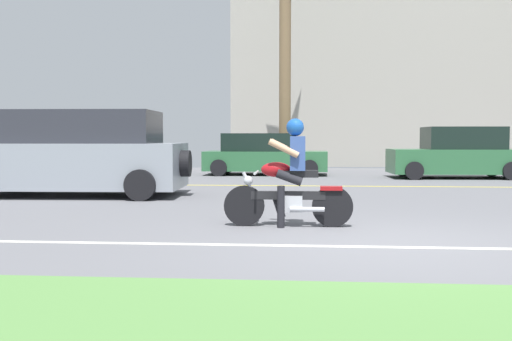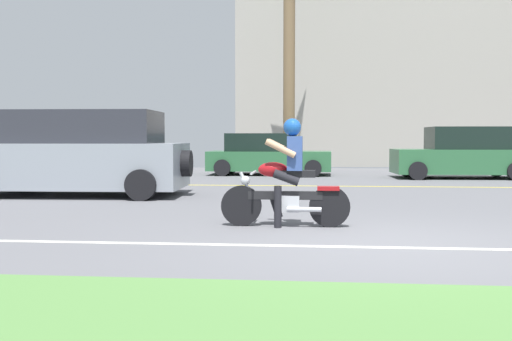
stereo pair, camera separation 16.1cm
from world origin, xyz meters
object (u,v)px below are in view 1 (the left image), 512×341
Objects in this scene: parked_car_1 at (264,155)px; parked_car_2 at (457,154)px; motorcyclist at (289,181)px; parked_car_0 at (104,154)px; suv_nearby at (76,154)px.

parked_car_2 is at bearing -10.80° from parked_car_1.
parked_car_2 reaches higher than motorcyclist.
parked_car_2 is (5.04, 10.74, 0.10)m from motorcyclist.
parked_car_0 is 5.48m from parked_car_1.
suv_nearby reaches higher than parked_car_0.
motorcyclist is 11.99m from parked_car_1.
parked_car_1 is at bearing 65.00° from suv_nearby.
suv_nearby is 7.34m from parked_car_0.
suv_nearby is at bearing -75.58° from parked_car_0.
suv_nearby is 1.17× the size of parked_car_1.
parked_car_0 is (-6.62, 11.28, 0.09)m from motorcyclist.
parked_car_1 is at bearing 169.20° from parked_car_2.
parked_car_2 is at bearing -2.65° from parked_car_0.
suv_nearby is 8.56m from parked_car_1.
suv_nearby is (-4.79, 4.18, 0.26)m from motorcyclist.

